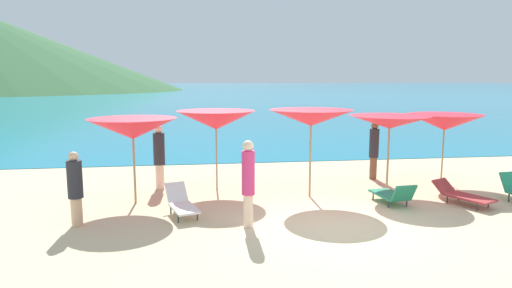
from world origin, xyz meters
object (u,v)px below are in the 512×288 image
at_px(umbrella_0, 133,129).
at_px(beachgoer_1, 159,155).
at_px(beachgoer_2, 374,148).
at_px(lounge_chair_2, 462,194).
at_px(umbrella_4, 445,122).
at_px(lounge_chair_1, 181,203).
at_px(umbrella_3, 390,122).
at_px(lounge_chair_3, 393,194).
at_px(beachgoer_3, 248,180).
at_px(beachgoer_0, 75,187).
at_px(umbrella_1, 216,120).
at_px(umbrella_2, 311,118).

relative_size(umbrella_0, beachgoer_1, 1.25).
bearing_deg(beachgoer_2, beachgoer_1, -90.58).
bearing_deg(lounge_chair_2, umbrella_4, 45.39).
xyz_separation_m(beachgoer_1, beachgoer_2, (6.77, 0.32, -0.00)).
bearing_deg(lounge_chair_1, umbrella_4, -0.67).
bearing_deg(umbrella_3, lounge_chair_2, -51.11).
height_order(lounge_chair_3, beachgoer_3, beachgoer_3).
height_order(umbrella_0, beachgoer_0, umbrella_0).
relative_size(umbrella_3, beachgoer_0, 1.45).
relative_size(umbrella_4, lounge_chair_2, 1.47).
xyz_separation_m(umbrella_1, umbrella_3, (4.92, -0.77, -0.05)).
distance_m(umbrella_0, lounge_chair_3, 6.91).
height_order(lounge_chair_2, beachgoer_3, beachgoer_3).
xyz_separation_m(lounge_chair_1, beachgoer_3, (1.47, -1.09, 0.76)).
distance_m(beachgoer_2, beachgoer_3, 6.15).
bearing_deg(lounge_chair_3, beachgoer_1, -28.36).
height_order(lounge_chair_1, beachgoer_2, beachgoer_2).
relative_size(beachgoer_1, beachgoer_3, 0.98).
height_order(umbrella_1, beachgoer_1, umbrella_1).
xyz_separation_m(umbrella_2, umbrella_4, (4.56, 1.10, -0.29)).
height_order(umbrella_1, lounge_chair_3, umbrella_1).
relative_size(lounge_chair_3, beachgoer_2, 0.77).
bearing_deg(lounge_chair_3, lounge_chair_1, -4.34).
distance_m(lounge_chair_3, beachgoer_3, 4.17).
xyz_separation_m(umbrella_2, umbrella_3, (2.42, 0.39, -0.19)).
distance_m(umbrella_1, lounge_chair_2, 6.92).
relative_size(lounge_chair_1, lounge_chair_3, 1.05).
bearing_deg(beachgoer_3, lounge_chair_1, 66.70).
distance_m(umbrella_1, umbrella_2, 2.75).
bearing_deg(umbrella_4, beachgoer_1, 177.35).
bearing_deg(umbrella_4, lounge_chair_2, -109.35).
height_order(lounge_chair_3, beachgoer_0, beachgoer_0).
distance_m(umbrella_2, lounge_chair_3, 2.91).
relative_size(lounge_chair_1, lounge_chair_2, 0.94).
relative_size(umbrella_0, lounge_chair_3, 1.64).
height_order(umbrella_1, umbrella_3, umbrella_1).
xyz_separation_m(umbrella_2, beachgoer_3, (-1.98, -2.26, -1.13)).
bearing_deg(umbrella_1, beachgoer_2, 7.47).
bearing_deg(lounge_chair_3, beachgoer_3, 11.61).
bearing_deg(beachgoer_2, umbrella_2, -58.29).
height_order(beachgoer_0, beachgoer_3, beachgoer_3).
relative_size(umbrella_1, umbrella_4, 1.00).
bearing_deg(umbrella_4, beachgoer_2, 159.67).
distance_m(lounge_chair_3, beachgoer_1, 6.65).
distance_m(umbrella_4, beachgoer_3, 7.41).
relative_size(lounge_chair_2, beachgoer_1, 0.86).
bearing_deg(lounge_chair_1, umbrella_1, 51.09).
distance_m(umbrella_0, umbrella_3, 7.12).
bearing_deg(beachgoer_1, umbrella_3, -45.29).
bearing_deg(umbrella_3, umbrella_0, -177.07).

